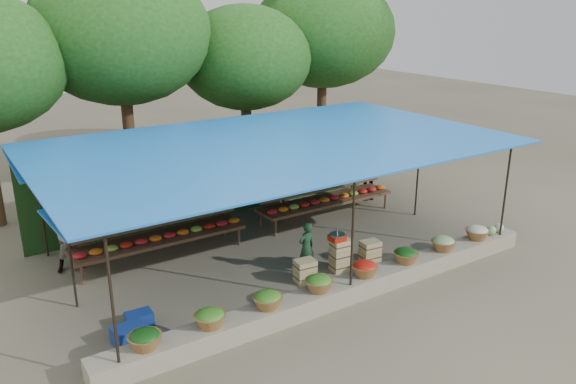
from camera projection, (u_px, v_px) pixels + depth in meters
ground at (276, 253)px, 13.97m from camera, size 60.00×60.00×0.00m
stone_curb at (346, 290)px, 11.72m from camera, size 10.60×0.55×0.40m
stall_canopy at (274, 148)px, 13.16m from camera, size 10.80×6.60×2.82m
produce_baskets at (342, 276)px, 11.55m from camera, size 8.98×0.58×0.34m
netting_backdrop at (218, 174)px, 16.06m from camera, size 10.60×0.06×2.50m
tree_row at (186, 43)px, 17.55m from camera, size 16.51×5.50×7.12m
fruit_table_left at (159, 234)px, 13.55m from camera, size 4.21×0.95×0.93m
fruit_table_right at (325, 197)px, 16.14m from camera, size 4.21×0.95×0.93m
crate_counter at (340, 258)px, 12.95m from camera, size 2.38×0.38×0.77m
weighing_scale at (337, 237)px, 12.73m from camera, size 0.36×0.36×0.38m
vendor_seated at (306, 248)px, 12.79m from camera, size 0.48×0.34×1.22m
customer_left at (71, 237)px, 12.83m from camera, size 0.82×0.65×1.64m
customer_mid at (283, 183)px, 16.41m from camera, size 1.28×0.91×1.79m
customer_right at (368, 175)px, 17.59m from camera, size 0.96×0.76×1.53m
blue_crate_front at (129, 335)px, 10.21m from camera, size 0.62×0.50×0.34m
blue_crate_back at (139, 320)px, 10.72m from camera, size 0.52×0.38×0.30m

